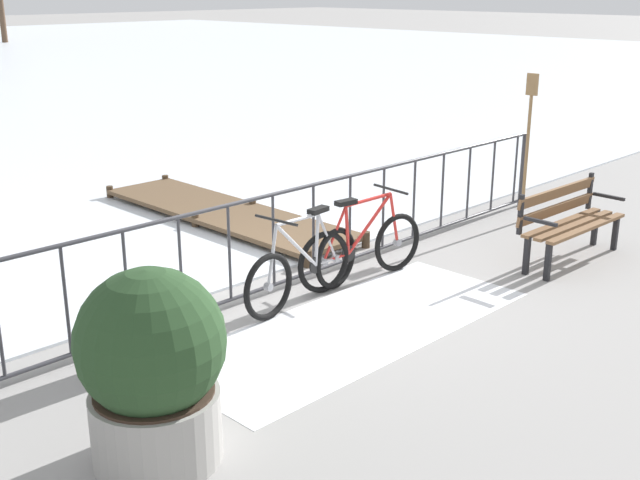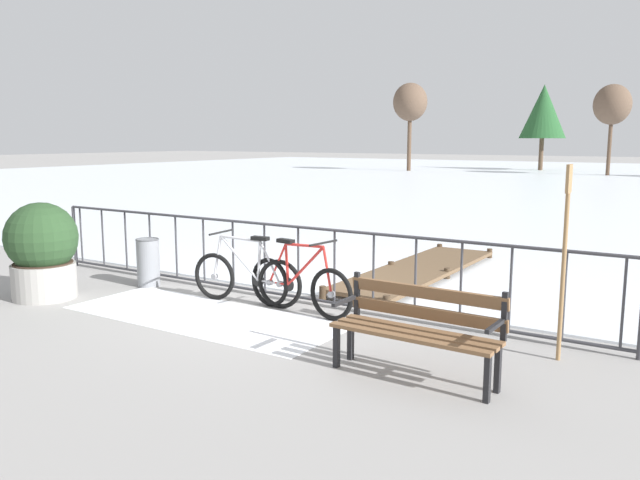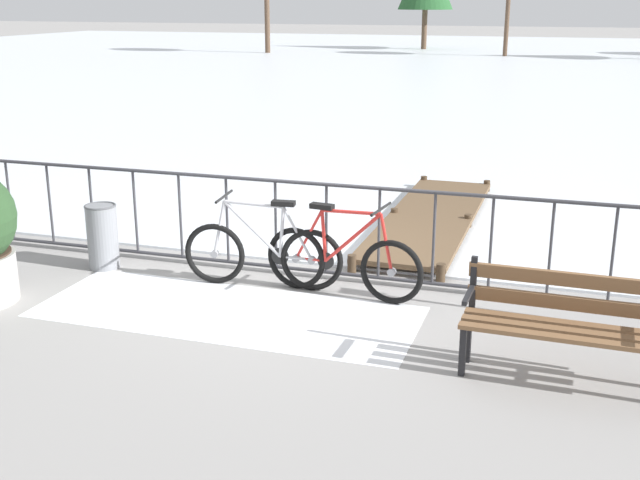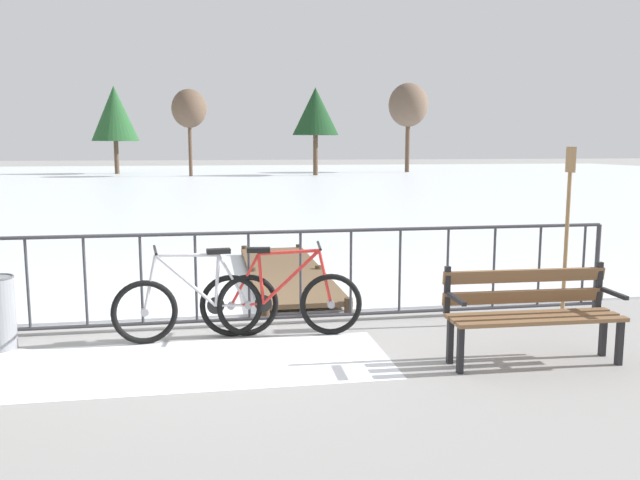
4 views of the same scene
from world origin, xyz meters
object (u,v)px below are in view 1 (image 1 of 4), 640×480
object	(u,v)px
trash_bin	(135,323)
oar_upright	(528,138)
park_bench	(567,217)
bicycle_second	(362,249)
bicycle_near_railing	(304,268)
planter_with_shrub	(152,366)

from	to	relation	value
trash_bin	oar_upright	xyz separation A→B (m)	(6.02, -0.05, 0.76)
oar_upright	park_bench	bearing A→B (deg)	-130.94
trash_bin	park_bench	bearing A→B (deg)	-13.84
park_bench	bicycle_second	bearing A→B (deg)	151.12
bicycle_near_railing	bicycle_second	bearing A→B (deg)	0.27
bicycle_near_railing	park_bench	distance (m)	3.29
bicycle_second	planter_with_shrub	distance (m)	3.72
bicycle_near_railing	planter_with_shrub	size ratio (longest dim) A/B	1.26
bicycle_near_railing	bicycle_second	xyz separation A→B (m)	(0.86, 0.00, 0.00)
trash_bin	planter_with_shrub	bearing A→B (deg)	-117.20
bicycle_second	park_bench	size ratio (longest dim) A/B	1.06
bicycle_near_railing	trash_bin	size ratio (longest dim) A/B	2.33
park_bench	planter_with_shrub	xyz separation A→B (m)	(-5.66, -0.08, 0.18)
bicycle_second	trash_bin	xyz separation A→B (m)	(-2.80, 0.02, 0.00)
park_bench	oar_upright	distance (m)	1.68
park_bench	oar_upright	xyz separation A→B (m)	(1.03, 1.18, 0.63)
bicycle_near_railing	bicycle_second	world-z (taller)	same
bicycle_second	oar_upright	world-z (taller)	oar_upright
planter_with_shrub	oar_upright	bearing A→B (deg)	10.67
bicycle_second	park_bench	bearing A→B (deg)	-28.88
bicycle_second	planter_with_shrub	xyz separation A→B (m)	(-3.47, -1.29, 0.32)
bicycle_near_railing	oar_upright	distance (m)	4.15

